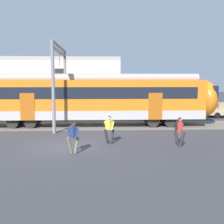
# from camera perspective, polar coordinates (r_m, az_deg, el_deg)

# --- Properties ---
(ground_plane) EXTENTS (160.00, 160.00, 0.00)m
(ground_plane) POSITION_cam_1_polar(r_m,az_deg,el_deg) (15.12, -10.50, -7.51)
(ground_plane) COLOR #38383D
(pedestrian_navy) EXTENTS (0.69, 0.45, 1.67)m
(pedestrian_navy) POSITION_cam_1_polar(r_m,az_deg,el_deg) (13.46, -8.48, -5.02)
(pedestrian_navy) COLOR #6B6051
(pedestrian_navy) RESTS_ON ground
(pedestrian_yellow) EXTENTS (0.69, 0.50, 1.67)m
(pedestrian_yellow) POSITION_cam_1_polar(r_m,az_deg,el_deg) (15.48, -0.56, -3.32)
(pedestrian_yellow) COLOR #28282D
(pedestrian_yellow) RESTS_ON ground
(pedestrian_red) EXTENTS (0.61, 0.61, 1.67)m
(pedestrian_red) POSITION_cam_1_polar(r_m,az_deg,el_deg) (15.33, 14.42, -3.63)
(pedestrian_red) COLOR #28282D
(pedestrian_red) RESTS_ON ground
(catenary_gantry) EXTENTS (0.24, 6.64, 6.53)m
(catenary_gantry) POSITION_cam_1_polar(r_m,az_deg,el_deg) (22.00, -11.30, 8.17)
(catenary_gantry) COLOR gray
(catenary_gantry) RESTS_ON ground
(background_building) EXTENTS (17.97, 5.00, 9.20)m
(background_building) POSITION_cam_1_polar(r_m,az_deg,el_deg) (32.20, -14.75, 5.57)
(background_building) COLOR beige
(background_building) RESTS_ON ground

